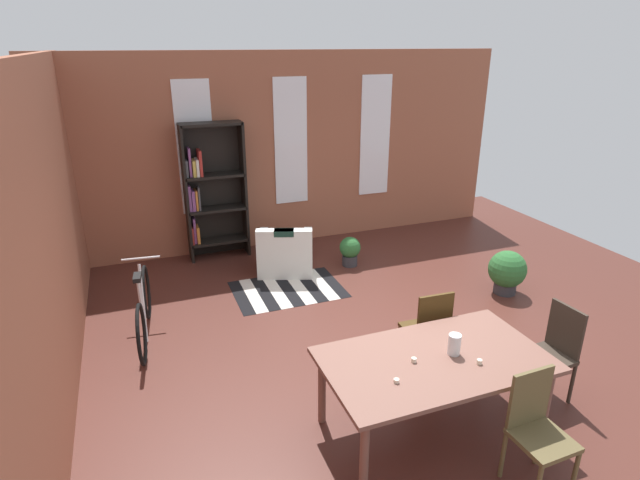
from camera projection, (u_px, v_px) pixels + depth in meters
The scene contains 20 objects.
ground_plane at pixel (395, 353), 5.69m from camera, with size 9.60×9.60×0.00m, color #4F261F.
back_wall_brick at pixel (290, 151), 8.40m from camera, with size 7.51×0.12×3.12m, color #9E5940.
left_wall_brick at pixel (33, 269), 4.03m from camera, with size 0.12×8.38×3.12m, color #9E5940.
window_pane_0 at pixel (196, 149), 7.78m from camera, with size 0.55×0.02×2.03m, color white.
window_pane_1 at pixel (291, 142), 8.28m from camera, with size 0.55×0.02×2.03m, color white.
window_pane_2 at pixel (375, 136), 8.78m from camera, with size 0.55×0.02×2.03m, color white.
dining_table at pixel (434, 365), 4.34m from camera, with size 1.91×1.08×0.75m.
vase_on_table at pixel (454, 344), 4.34m from camera, with size 0.11×0.11×0.19m, color silver.
tealight_candle_0 at pixel (479, 362), 4.22m from camera, with size 0.04×0.04×0.04m, color silver.
tealight_candle_1 at pixel (414, 360), 4.25m from camera, with size 0.04×0.04×0.04m, color silver.
tealight_candle_2 at pixel (396, 381), 3.99m from camera, with size 0.04×0.04×0.03m, color silver.
dining_chair_far_right at pixel (428, 328), 5.20m from camera, with size 0.42×0.42×0.95m.
dining_chair_head_right at pixel (553, 350), 4.84m from camera, with size 0.43×0.43×0.95m.
dining_chair_near_right at pixel (537, 427), 3.87m from camera, with size 0.41×0.41×0.95m.
bookshelf_tall at pixel (211, 191), 7.89m from camera, with size 0.93×0.34×2.13m.
armchair_white at pixel (286, 253), 7.66m from camera, with size 1.02×1.02×0.75m.
bicycle_second at pixel (144, 310), 5.91m from camera, with size 0.44×1.69×0.89m.
potted_plant_by_shelf at pixel (350, 250), 7.85m from camera, with size 0.32×0.32×0.46m.
potted_plant_corner at pixel (507, 271), 6.95m from camera, with size 0.51×0.51×0.61m.
striped_rug at pixel (288, 289), 7.15m from camera, with size 1.50×1.05×0.01m.
Camera 1 is at (-2.50, -4.24, 3.23)m, focal length 28.75 mm.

